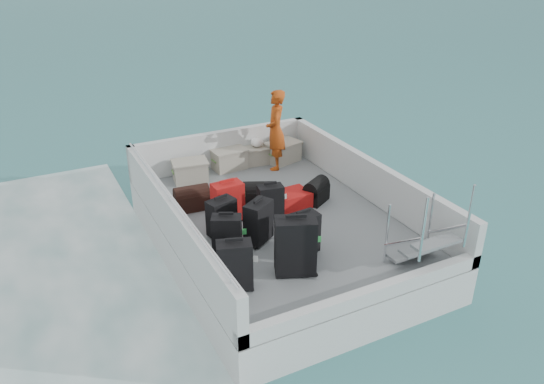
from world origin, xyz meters
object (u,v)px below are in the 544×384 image
Objects in this scene: suitcase_1 at (227,236)px; passenger at (276,130)px; suitcase_0 at (235,266)px; suitcase_3 at (295,247)px; suitcase_4 at (259,222)px; crate_3 at (283,153)px; suitcase_8 at (289,200)px; crate_2 at (257,156)px; crate_1 at (229,160)px; suitcase_5 at (228,202)px; suitcase_6 at (303,234)px; suitcase_2 at (222,218)px; suitcase_7 at (270,202)px; crate_0 at (190,172)px.

suitcase_1 is 3.24m from passenger.
suitcase_1 is at bearing 93.11° from suitcase_0.
suitcase_3 is (0.85, -0.03, 0.07)m from suitcase_0.
suitcase_4 is 3.11m from crate_3.
suitcase_8 is 1.30× the size of crate_2.
crate_1 is 0.60m from crate_2.
suitcase_5 is 1.06× the size of crate_1.
suitcase_8 is at bearing 64.02° from suitcase_6.
suitcase_3 is 1.76m from suitcase_5.
suitcase_2 is 2.55m from crate_1.
suitcase_8 is at bearing -100.14° from crate_2.
suitcase_0 is at bearing -168.84° from suitcase_6.
crate_2 is (1.82, 2.84, -0.15)m from suitcase_1.
suitcase_7 is (1.25, 1.49, -0.06)m from suitcase_0.
crate_0 is 1.14× the size of crate_2.
crate_2 is (1.18, 3.66, -0.25)m from suitcase_3.
suitcase_7 is 1.07× the size of crate_2.
suitcase_5 is 2.61m from crate_3.
crate_2 is (2.04, 3.63, -0.18)m from suitcase_0.
suitcase_3 is 1.31× the size of crate_3.
crate_2 is (1.27, 2.71, -0.16)m from suitcase_4.
suitcase_3 is at bearing -136.54° from suitcase_6.
crate_3 is at bearing 23.42° from suitcase_4.
suitcase_5 is 2.10m from crate_1.
suitcase_5 is at bearing -137.43° from crate_3.
suitcase_1 is 1.03× the size of crate_0.
suitcase_6 is 1.42m from suitcase_8.
crate_0 is 1.79m from passenger.
suitcase_8 is 1.99m from crate_2.
suitcase_6 is (0.97, -0.43, 0.00)m from suitcase_1.
crate_2 is at bearing -12.48° from suitcase_8.
suitcase_3 is at bearing -95.23° from suitcase_7.
suitcase_0 reaches higher than suitcase_1.
suitcase_0 is 1.14× the size of suitcase_2.
suitcase_3 is 0.53× the size of passenger.
suitcase_7 is at bearing -110.12° from crate_2.
suitcase_8 is at bearing 7.62° from suitcase_4.
suitcase_7 reaches higher than crate_0.
crate_0 reaches higher than suitcase_8.
suitcase_3 is at bearing 2.19° from passenger.
suitcase_5 is (0.26, 0.38, 0.03)m from suitcase_2.
passenger reaches higher than suitcase_7.
suitcase_2 reaches higher than crate_2.
crate_0 is (-0.61, 3.07, -0.13)m from suitcase_6.
suitcase_1 is 3.55m from crate_3.
crate_2 is (0.60, 0.00, -0.03)m from crate_1.
crate_2 is at bearing 8.00° from crate_0.
suitcase_3 reaches higher than crate_1.
suitcase_0 reaches higher than suitcase_6.
crate_3 is (1.28, 1.98, -0.09)m from suitcase_7.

